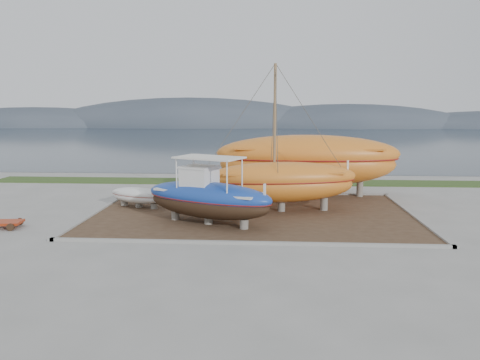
# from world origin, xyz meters

# --- Properties ---
(ground) EXTENTS (140.00, 140.00, 0.00)m
(ground) POSITION_xyz_m (0.00, 0.00, 0.00)
(ground) COLOR gray
(ground) RESTS_ON ground
(dirt_patch) EXTENTS (18.00, 12.00, 0.06)m
(dirt_patch) POSITION_xyz_m (0.00, 4.00, 0.03)
(dirt_patch) COLOR #422D1E
(dirt_patch) RESTS_ON ground
(curb_frame) EXTENTS (18.60, 12.60, 0.15)m
(curb_frame) POSITION_xyz_m (0.00, 4.00, 0.07)
(curb_frame) COLOR gray
(curb_frame) RESTS_ON ground
(grass_strip) EXTENTS (44.00, 3.00, 0.08)m
(grass_strip) POSITION_xyz_m (0.00, 15.50, 0.04)
(grass_strip) COLOR #284219
(grass_strip) RESTS_ON ground
(sea) EXTENTS (260.00, 100.00, 0.04)m
(sea) POSITION_xyz_m (0.00, 70.00, 0.00)
(sea) COLOR #192632
(sea) RESTS_ON ground
(mountain_ridge) EXTENTS (200.00, 36.00, 20.00)m
(mountain_ridge) POSITION_xyz_m (0.00, 125.00, 0.00)
(mountain_ridge) COLOR #333D49
(mountain_ridge) RESTS_ON ground
(blue_caique) EXTENTS (7.66, 5.15, 3.55)m
(blue_caique) POSITION_xyz_m (-2.25, 1.33, 1.84)
(blue_caique) COLOR #193E9F
(blue_caique) RESTS_ON dirt_patch
(white_dinghy) EXTENTS (4.13, 2.73, 1.16)m
(white_dinghy) POSITION_xyz_m (-7.06, 5.23, 0.64)
(white_dinghy) COLOR silver
(white_dinghy) RESTS_ON dirt_patch
(orange_sailboat) EXTENTS (9.25, 4.07, 8.53)m
(orange_sailboat) POSITION_xyz_m (1.67, 4.62, 4.33)
(orange_sailboat) COLOR orange
(orange_sailboat) RESTS_ON dirt_patch
(orange_bare_hull) EXTENTS (12.56, 3.88, 4.10)m
(orange_bare_hull) POSITION_xyz_m (3.54, 9.49, 2.11)
(orange_bare_hull) COLOR orange
(orange_bare_hull) RESTS_ON dirt_patch
(red_trailer) EXTENTS (2.67, 1.57, 0.36)m
(red_trailer) POSITION_xyz_m (-12.62, 0.02, 0.18)
(red_trailer) COLOR #A93113
(red_trailer) RESTS_ON ground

